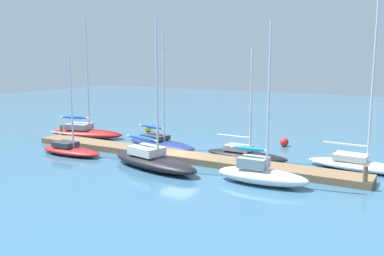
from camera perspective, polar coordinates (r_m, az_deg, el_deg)
name	(u,v)px	position (r m, az deg, el deg)	size (l,w,h in m)	color
ground_plane	(178,159)	(31.15, -1.86, -4.16)	(120.00, 120.00, 0.00)	#386684
dock_pier	(178,156)	(31.09, -1.86, -3.75)	(26.55, 2.07, 0.45)	#846647
dock_piling_near_end	(61,132)	(39.85, -17.04, -0.56)	(0.28, 0.28, 1.36)	#846647
dock_piling_far_end	(365,178)	(25.81, 22.11, -6.19)	(0.28, 0.28, 1.36)	#846647
sailboat_0	(85,131)	(40.46, -14.08, -0.44)	(7.58, 4.08, 11.40)	#B21E1E
sailboat_1	(70,149)	(33.71, -15.94, -2.75)	(5.54, 1.93, 7.22)	#B21E1E
sailboat_2	(160,142)	(35.20, -4.26, -1.82)	(7.35, 3.42, 9.33)	navy
sailboat_3	(153,160)	(28.51, -5.22, -4.26)	(7.79, 3.81, 9.70)	black
sailboat_4	(245,153)	(31.21, 7.11, -3.38)	(6.30, 1.91, 7.99)	black
sailboat_5	(261,173)	(25.31, 9.19, -5.96)	(5.52, 2.01, 9.37)	white
sailboat_6	(360,163)	(30.03, 21.58, -4.37)	(7.05, 2.39, 11.40)	white
mooring_buoy_red	(284,142)	(36.20, 12.23, -1.85)	(0.72, 0.72, 0.72)	red
mooring_buoy_yellow	(148,128)	(42.57, -5.91, -0.02)	(0.70, 0.70, 0.70)	yellow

